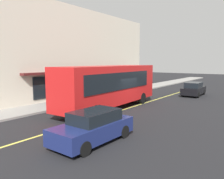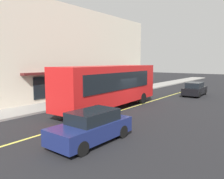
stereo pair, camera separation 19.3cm
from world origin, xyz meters
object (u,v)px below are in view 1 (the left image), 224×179
Objects in this scene: bus at (111,85)px; pedestrian_waiting at (75,91)px; pedestrian_at_corner at (139,82)px; car_black at (194,89)px; car_navy at (93,127)px; traffic_light at (50,78)px.

pedestrian_waiting is at bearing 96.42° from bus.
pedestrian_at_corner is 0.91× the size of pedestrian_waiting.
car_black is (11.36, -3.31, -1.24)m from bus.
car_navy is (-6.65, -3.94, -1.24)m from bus.
car_navy is at bearing -178.00° from car_black.
pedestrian_waiting is at bearing -178.27° from pedestrian_at_corner.
pedestrian_at_corner is at bearing 18.76° from bus.
pedestrian_at_corner is (11.85, 4.02, -0.91)m from bus.
bus is 3.51× the size of traffic_light.
traffic_light is at bearing 154.10° from car_black.
car_black is at bearing -16.23° from bus.
traffic_light is 15.02m from pedestrian_at_corner.
pedestrian_waiting reaches higher than pedestrian_at_corner.
traffic_light reaches higher than pedestrian_waiting.
pedestrian_waiting is at bearing -1.32° from traffic_light.
traffic_light is at bearing -178.81° from pedestrian_at_corner.
car_navy is 20.14m from pedestrian_at_corner.
traffic_light is at bearing 65.08° from car_navy.
bus reaches higher than traffic_light.
car_black is 2.56× the size of pedestrian_waiting.
traffic_light reaches higher than pedestrian_at_corner.
pedestrian_at_corner is at bearing 1.19° from traffic_light.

